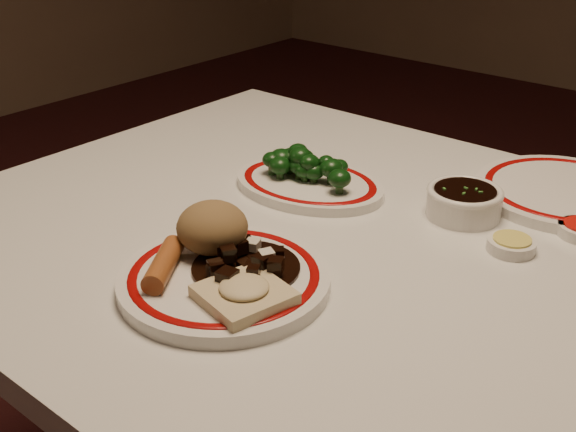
% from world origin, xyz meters
% --- Properties ---
extents(dining_table, '(1.20, 0.90, 0.75)m').
position_xyz_m(dining_table, '(0.00, 0.00, 0.66)').
color(dining_table, silver).
rests_on(dining_table, ground).
extents(main_plate, '(0.30, 0.30, 0.02)m').
position_xyz_m(main_plate, '(-0.06, -0.19, 0.76)').
color(main_plate, white).
rests_on(main_plate, dining_table).
extents(rice_mound, '(0.09, 0.09, 0.07)m').
position_xyz_m(rice_mound, '(-0.11, -0.16, 0.80)').
color(rice_mound, olive).
rests_on(rice_mound, main_plate).
extents(spring_roll, '(0.08, 0.10, 0.03)m').
position_xyz_m(spring_roll, '(-0.12, -0.24, 0.78)').
color(spring_roll, '#A15727').
rests_on(spring_roll, main_plate).
extents(fried_wonton, '(0.11, 0.11, 0.03)m').
position_xyz_m(fried_wonton, '(-0.00, -0.22, 0.78)').
color(fried_wonton, beige).
rests_on(fried_wonton, main_plate).
extents(stirfry_heap, '(0.13, 0.13, 0.03)m').
position_xyz_m(stirfry_heap, '(-0.05, -0.17, 0.78)').
color(stirfry_heap, black).
rests_on(stirfry_heap, main_plate).
extents(broccoli_plate, '(0.26, 0.24, 0.02)m').
position_xyz_m(broccoli_plate, '(-0.16, 0.10, 0.76)').
color(broccoli_plate, white).
rests_on(broccoli_plate, dining_table).
extents(broccoli_pile, '(0.16, 0.09, 0.05)m').
position_xyz_m(broccoli_pile, '(-0.18, 0.10, 0.79)').
color(broccoli_pile, '#23471C').
rests_on(broccoli_pile, broccoli_plate).
extents(soy_bowl, '(0.11, 0.11, 0.04)m').
position_xyz_m(soy_bowl, '(0.07, 0.17, 0.77)').
color(soy_bowl, white).
rests_on(soy_bowl, dining_table).
extents(mustard_dish, '(0.06, 0.06, 0.02)m').
position_xyz_m(mustard_dish, '(0.16, 0.12, 0.76)').
color(mustard_dish, white).
rests_on(mustard_dish, dining_table).
extents(far_plate, '(0.31, 0.31, 0.02)m').
position_xyz_m(far_plate, '(0.16, 0.33, 0.76)').
color(far_plate, white).
rests_on(far_plate, dining_table).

